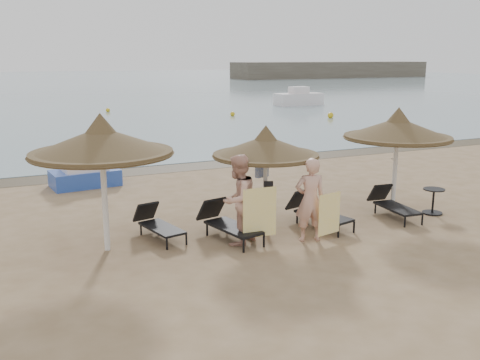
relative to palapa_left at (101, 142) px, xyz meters
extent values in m
plane|color=#997E5E|center=(3.30, -1.75, -2.30)|extent=(160.00, 160.00, 0.00)
cube|color=gray|center=(3.30, 78.25, -2.29)|extent=(200.00, 140.00, 0.03)
cube|color=#4A3D27|center=(3.30, 7.65, -2.30)|extent=(200.00, 1.60, 0.01)
cube|color=#61584A|center=(58.30, 78.25, -0.80)|extent=(40.00, 8.00, 3.00)
cube|color=silver|center=(21.30, 28.25, -1.80)|extent=(4.00, 1.60, 1.00)
cube|color=silver|center=(21.30, 28.25, -1.05)|extent=(1.50, 1.00, 0.60)
cylinder|color=silver|center=(0.00, 0.00, -1.25)|extent=(0.12, 0.12, 2.11)
cone|color=brown|center=(0.00, 0.00, 0.03)|extent=(2.92, 2.92, 0.55)
cone|color=brown|center=(0.00, 0.00, 0.36)|extent=(0.70, 0.70, 0.45)
cylinder|color=brown|center=(0.00, 0.00, -0.23)|extent=(2.86, 2.86, 0.10)
cylinder|color=silver|center=(3.69, -0.07, -1.41)|extent=(0.10, 0.10, 1.80)
cone|color=brown|center=(3.69, -0.07, -0.32)|extent=(2.49, 2.49, 0.47)
cone|color=brown|center=(3.69, -0.07, -0.03)|extent=(0.60, 0.60, 0.39)
cylinder|color=brown|center=(3.69, -0.07, -0.54)|extent=(2.44, 2.44, 0.09)
cylinder|color=silver|center=(7.45, -0.14, -1.30)|extent=(0.11, 0.11, 2.00)
cone|color=brown|center=(7.45, -0.14, -0.10)|extent=(2.76, 2.76, 0.52)
cone|color=brown|center=(7.45, -0.14, 0.22)|extent=(0.67, 0.67, 0.43)
cylinder|color=brown|center=(7.45, -0.14, -0.34)|extent=(2.71, 2.71, 0.10)
cylinder|color=black|center=(1.15, -0.51, -2.19)|extent=(0.04, 0.04, 0.24)
cylinder|color=black|center=(1.62, -0.40, -2.19)|extent=(0.04, 0.04, 0.24)
cylinder|color=black|center=(0.89, 0.66, -2.19)|extent=(0.04, 0.04, 0.24)
cylinder|color=black|center=(1.35, 0.77, -2.19)|extent=(0.04, 0.04, 0.24)
cube|color=black|center=(1.24, 0.17, -2.04)|extent=(0.80, 1.37, 0.05)
cube|color=black|center=(1.08, 0.91, -1.83)|extent=(0.60, 0.47, 0.48)
cylinder|color=black|center=(2.55, -1.33, -2.17)|extent=(0.05, 0.05, 0.27)
cylinder|color=black|center=(3.09, -1.21, -2.17)|extent=(0.05, 0.05, 0.27)
cylinder|color=black|center=(2.25, 0.00, -2.17)|extent=(0.05, 0.05, 0.27)
cylinder|color=black|center=(2.79, 0.12, -2.17)|extent=(0.05, 0.05, 0.27)
cube|color=black|center=(2.66, -0.56, -2.00)|extent=(0.91, 1.56, 0.06)
cube|color=black|center=(2.47, 0.28, -1.77)|extent=(0.68, 0.54, 0.55)
cylinder|color=black|center=(4.90, -1.36, -2.17)|extent=(0.05, 0.05, 0.27)
cylinder|color=black|center=(5.42, -1.23, -2.17)|extent=(0.05, 0.05, 0.27)
cylinder|color=black|center=(4.58, -0.06, -2.17)|extent=(0.05, 0.05, 0.27)
cylinder|color=black|center=(5.10, 0.07, -2.17)|extent=(0.05, 0.05, 0.27)
cube|color=black|center=(4.99, -0.60, -2.01)|extent=(0.91, 1.53, 0.06)
cube|color=black|center=(4.79, 0.22, -1.78)|extent=(0.67, 0.53, 0.54)
cylinder|color=black|center=(6.77, -1.39, -2.18)|extent=(0.04, 0.04, 0.25)
cylinder|color=black|center=(7.27, -1.44, -2.18)|extent=(0.04, 0.04, 0.25)
cylinder|color=black|center=(6.88, -0.15, -2.18)|extent=(0.04, 0.04, 0.25)
cylinder|color=black|center=(7.38, -0.19, -2.18)|extent=(0.04, 0.04, 0.25)
cube|color=black|center=(7.08, -0.75, -2.03)|extent=(0.67, 1.38, 0.05)
cube|color=black|center=(7.15, 0.03, -1.81)|extent=(0.58, 0.42, 0.51)
cylinder|color=black|center=(8.23, -0.78, -2.29)|extent=(0.51, 0.51, 0.04)
cylinder|color=black|center=(8.23, -0.78, -1.98)|extent=(0.05, 0.05, 0.62)
cylinder|color=black|center=(8.23, -0.78, -1.66)|extent=(0.55, 0.55, 0.03)
imported|color=#D7A089|center=(2.69, -0.76, -1.16)|extent=(1.25, 1.14, 2.28)
imported|color=#D7A089|center=(4.19, -1.25, -1.22)|extent=(1.12, 0.86, 2.17)
cube|color=yellow|center=(3.04, -1.11, -1.56)|extent=(0.77, 0.05, 1.08)
cube|color=yellow|center=(4.54, -1.50, -1.66)|extent=(0.65, 0.17, 0.93)
cube|color=silver|center=(3.69, 0.11, -0.87)|extent=(0.36, 0.21, 0.44)
cube|color=black|center=(3.69, -0.23, -1.28)|extent=(0.23, 0.15, 0.30)
cube|color=#294DB0|center=(0.47, 6.10, -2.05)|extent=(2.15, 1.42, 0.51)
cube|color=silver|center=(0.47, 6.10, -1.73)|extent=(1.40, 1.15, 0.23)
cube|color=silver|center=(0.11, 6.06, -1.52)|extent=(0.55, 0.88, 0.32)
sphere|color=gold|center=(5.57, 29.04, -2.15)|extent=(0.31, 0.31, 0.31)
sphere|color=gold|center=(18.26, 18.91, -2.11)|extent=(0.39, 0.39, 0.39)
sphere|color=gold|center=(12.80, 22.65, -2.14)|extent=(0.32, 0.32, 0.32)
camera|label=1|loc=(-1.86, -10.88, 1.68)|focal=40.00mm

